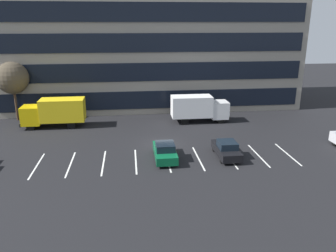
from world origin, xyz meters
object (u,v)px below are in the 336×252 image
box_truck_white (199,107)px  bare_tree (12,78)px  sedan_black (226,149)px  box_truck_yellow_all (55,111)px  sedan_forest (165,151)px

box_truck_white → bare_tree: bare_tree is taller
box_truck_white → sedan_black: box_truck_white is taller
box_truck_white → box_truck_yellow_all: 16.79m
sedan_black → box_truck_white: bearing=91.6°
box_truck_white → bare_tree: size_ratio=0.97×
box_truck_yellow_all → sedan_black: bearing=-32.7°
sedan_forest → bare_tree: bare_tree is taller
box_truck_yellow_all → bare_tree: 7.13m
bare_tree → sedan_black: bearing=-32.7°
box_truck_white → sedan_black: 11.12m
box_truck_yellow_all → sedan_forest: 15.88m
bare_tree → box_truck_white: bearing=-8.5°
sedan_black → sedan_forest: bearing=179.1°
box_truck_white → sedan_forest: (-5.28, -10.98, -1.07)m
box_truck_white → sedan_black: bearing=-88.4°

